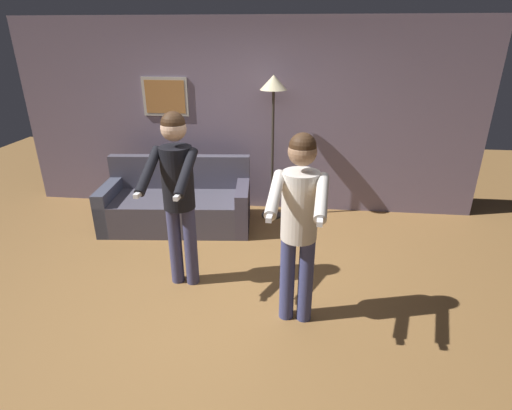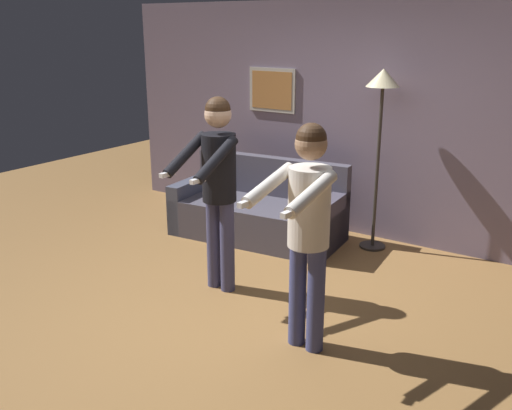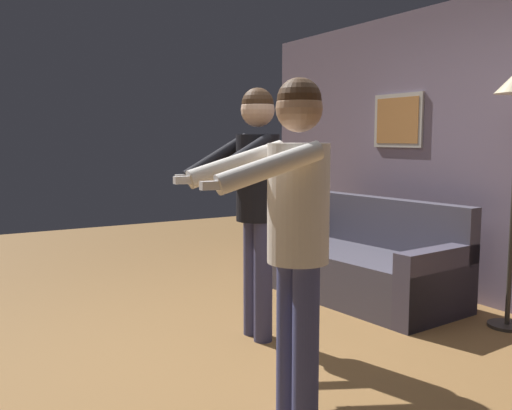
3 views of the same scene
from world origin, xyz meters
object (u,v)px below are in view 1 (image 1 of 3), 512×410
person_standing_left (177,186)px  torchiere_lamp (273,100)px  couch (178,205)px  person_standing_right (299,215)px

person_standing_left → torchiere_lamp: bearing=66.4°
couch → person_standing_left: (0.46, -1.34, 0.79)m
couch → torchiere_lamp: torchiere_lamp is taller
person_standing_left → person_standing_right: person_standing_left is taller
torchiere_lamp → person_standing_left: size_ratio=1.09×
torchiere_lamp → person_standing_left: (-0.76, -1.75, -0.54)m
couch → person_standing_left: bearing=-71.1°
torchiere_lamp → person_standing_right: (0.38, -2.20, -0.58)m
person_standing_left → person_standing_right: 1.23m
couch → person_standing_right: 2.51m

